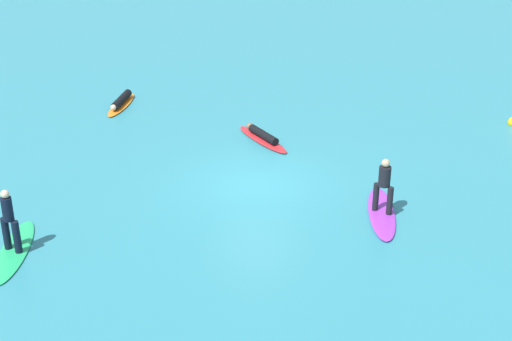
# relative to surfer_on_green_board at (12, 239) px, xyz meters

# --- Properties ---
(ground_plane) EXTENTS (120.00, 120.00, 0.00)m
(ground_plane) POSITION_rel_surfer_on_green_board_xyz_m (3.06, 6.88, -0.42)
(ground_plane) COLOR teal
(ground_plane) RESTS_ON ground
(surfer_on_green_board) EXTENTS (2.49, 3.04, 1.86)m
(surfer_on_green_board) POSITION_rel_surfer_on_green_board_xyz_m (0.00, 0.00, 0.00)
(surfer_on_green_board) COLOR #23B266
(surfer_on_green_board) RESTS_ON ground_plane
(surfer_on_purple_board) EXTENTS (2.28, 3.10, 1.77)m
(surfer_on_purple_board) POSITION_rel_surfer_on_green_board_xyz_m (7.13, 7.39, -0.04)
(surfer_on_purple_board) COLOR purple
(surfer_on_purple_board) RESTS_ON ground_plane
(surfer_on_red_board) EXTENTS (2.82, 1.59, 0.39)m
(surfer_on_red_board) POSITION_rel_surfer_on_green_board_xyz_m (1.31, 9.82, -0.29)
(surfer_on_red_board) COLOR red
(surfer_on_red_board) RESTS_ON ground_plane
(surfer_on_orange_board) EXTENTS (1.55, 2.59, 0.39)m
(surfer_on_orange_board) POSITION_rel_surfer_on_green_board_xyz_m (-5.10, 9.47, -0.28)
(surfer_on_orange_board) COLOR orange
(surfer_on_orange_board) RESTS_ON ground_plane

